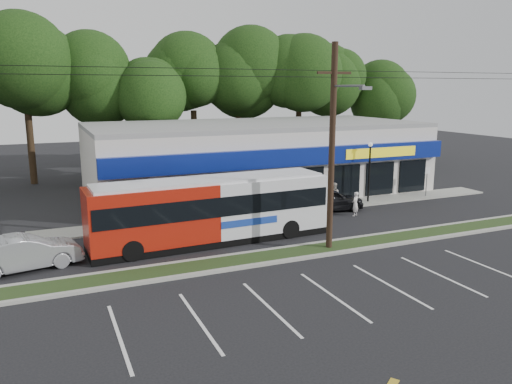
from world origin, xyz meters
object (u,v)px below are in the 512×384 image
at_px(car_silver, 25,253).
at_px(sign_post, 427,176).
at_px(metrobus, 212,208).
at_px(car_dark, 329,200).
at_px(pedestrian_b, 333,196).
at_px(pedestrian_a, 355,204).
at_px(utility_pole, 330,141).
at_px(lamp_post, 370,165).

bearing_deg(car_silver, sign_post, -91.71).
height_order(sign_post, metrobus, metrobus).
bearing_deg(car_dark, pedestrian_b, -48.63).
bearing_deg(pedestrian_a, sign_post, 166.98).
bearing_deg(metrobus, pedestrian_b, 18.71).
xyz_separation_m(utility_pole, sign_post, (13.17, 7.65, -3.86)).
relative_size(utility_pole, car_silver, 10.53).
distance_m(utility_pole, car_silver, 14.75).
height_order(lamp_post, metrobus, lamp_post).
bearing_deg(pedestrian_b, metrobus, 54.86).
distance_m(metrobus, pedestrian_a, 10.16).
bearing_deg(sign_post, metrobus, -167.21).
height_order(car_dark, car_silver, car_silver).
bearing_deg(lamp_post, pedestrian_a, -137.36).
relative_size(lamp_post, car_dark, 0.95).
bearing_deg(utility_pole, lamp_post, 43.95).
relative_size(utility_pole, car_dark, 11.17).
xyz_separation_m(utility_pole, pedestrian_b, (4.94, 7.29, -4.52)).
height_order(sign_post, pedestrian_b, sign_post).
relative_size(sign_post, pedestrian_b, 1.24).
height_order(metrobus, pedestrian_b, metrobus).
relative_size(lamp_post, sign_post, 1.91).
bearing_deg(car_dark, sign_post, -80.15).
bearing_deg(pedestrian_a, utility_pole, 14.16).
relative_size(car_dark, car_silver, 0.94).
bearing_deg(utility_pole, car_silver, 167.88).
bearing_deg(utility_pole, pedestrian_b, 55.88).
distance_m(lamp_post, car_silver, 22.49).
bearing_deg(pedestrian_a, car_silver, -23.88).
distance_m(pedestrian_a, pedestrian_b, 2.17).
bearing_deg(pedestrian_b, car_silver, 47.09).
height_order(lamp_post, sign_post, lamp_post).
distance_m(sign_post, pedestrian_b, 8.26).
distance_m(lamp_post, car_dark, 4.35).
relative_size(car_silver, pedestrian_b, 2.65).
height_order(sign_post, pedestrian_a, sign_post).
relative_size(lamp_post, pedestrian_a, 2.75).
xyz_separation_m(sign_post, car_silver, (-26.86, -4.71, -0.77)).
bearing_deg(pedestrian_a, pedestrian_b, -113.67).
xyz_separation_m(lamp_post, sign_post, (5.00, -0.23, -1.12)).
height_order(utility_pole, car_dark, utility_pole).
bearing_deg(sign_post, pedestrian_a, -162.52).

